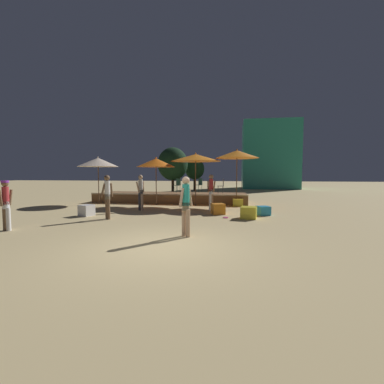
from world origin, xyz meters
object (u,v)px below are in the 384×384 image
at_px(patio_umbrella_2, 237,154).
at_px(patio_umbrella_3, 98,162).
at_px(cube_seat_0, 249,213).
at_px(frisbee_disc, 226,217).
at_px(cube_seat_1, 218,209).
at_px(patio_umbrella_1, 156,163).
at_px(cube_seat_3, 238,203).
at_px(background_tree_1, 173,164).
at_px(bistro_chair_2, 200,184).
at_px(cube_seat_2, 87,210).
at_px(cube_seat_4, 263,211).
at_px(person_1, 186,204).
at_px(background_tree_0, 195,169).
at_px(person_4, 107,195).
at_px(bistro_chair_0, 178,184).
at_px(person_2, 6,203).
at_px(person_3, 141,191).
at_px(person_0, 211,190).
at_px(bistro_chair_1, 222,184).
at_px(patio_umbrella_0, 196,158).

distance_m(patio_umbrella_2, patio_umbrella_3, 8.35).
bearing_deg(cube_seat_0, frisbee_disc, -179.23).
distance_m(cube_seat_1, frisbee_disc, 1.07).
xyz_separation_m(patio_umbrella_1, patio_umbrella_2, (4.68, 0.33, 0.46)).
distance_m(patio_umbrella_2, cube_seat_3, 2.75).
height_order(patio_umbrella_3, frisbee_disc, patio_umbrella_3).
bearing_deg(background_tree_1, cube_seat_1, -68.79).
height_order(bistro_chair_2, background_tree_1, background_tree_1).
xyz_separation_m(cube_seat_2, bistro_chair_2, (4.12, 7.09, 0.94)).
bearing_deg(cube_seat_4, cube_seat_0, -125.05).
relative_size(person_1, frisbee_disc, 7.86).
distance_m(cube_seat_1, background_tree_1, 14.97).
distance_m(bistro_chair_2, background_tree_0, 10.69).
xyz_separation_m(cube_seat_1, cube_seat_4, (2.02, 0.03, -0.04)).
height_order(person_4, bistro_chair_0, person_4).
distance_m(patio_umbrella_3, cube_seat_1, 8.32).
height_order(cube_seat_2, background_tree_0, background_tree_0).
height_order(cube_seat_2, person_4, person_4).
xyz_separation_m(person_2, person_3, (2.69, 5.08, 0.08)).
bearing_deg(cube_seat_4, person_2, -152.21).
height_order(person_0, person_1, person_0).
xyz_separation_m(patio_umbrella_2, bistro_chair_1, (-0.88, 1.22, -1.77)).
distance_m(bistro_chair_0, frisbee_disc, 6.77).
distance_m(cube_seat_0, person_1, 4.04).
xyz_separation_m(cube_seat_0, cube_seat_2, (-7.02, -0.40, -0.00)).
relative_size(patio_umbrella_1, person_0, 1.56).
bearing_deg(cube_seat_4, patio_umbrella_1, 154.00).
bearing_deg(bistro_chair_2, person_4, -72.79).
relative_size(person_1, bistro_chair_0, 1.96).
bearing_deg(cube_seat_2, bistro_chair_1, 45.40).
bearing_deg(cube_seat_0, cube_seat_1, 143.81).
bearing_deg(person_0, patio_umbrella_2, 170.01).
xyz_separation_m(patio_umbrella_3, frisbee_disc, (7.83, -3.88, -2.53)).
height_order(patio_umbrella_0, patio_umbrella_3, patio_umbrella_0).
distance_m(cube_seat_1, person_0, 1.62).
distance_m(patio_umbrella_0, person_0, 2.65).
xyz_separation_m(cube_seat_1, bistro_chair_2, (-1.58, 5.72, 0.94)).
relative_size(patio_umbrella_3, background_tree_0, 0.82).
bearing_deg(background_tree_0, cube_seat_1, -78.01).
xyz_separation_m(cube_seat_3, bistro_chair_2, (-2.54, 2.58, 0.98)).
distance_m(cube_seat_1, person_3, 4.02).
xyz_separation_m(person_1, person_2, (-5.89, -0.12, -0.06)).
relative_size(cube_seat_1, cube_seat_4, 1.07).
bearing_deg(patio_umbrella_3, cube_seat_2, -67.60).
xyz_separation_m(patio_umbrella_2, cube_seat_1, (-0.89, -3.19, -2.71)).
relative_size(person_0, bistro_chair_2, 2.02).
bearing_deg(person_1, bistro_chair_0, 140.45).
bearing_deg(bistro_chair_2, cube_seat_4, -20.60).
bearing_deg(bistro_chair_1, patio_umbrella_1, -73.67).
relative_size(patio_umbrella_2, person_2, 1.99).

